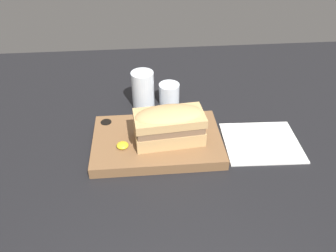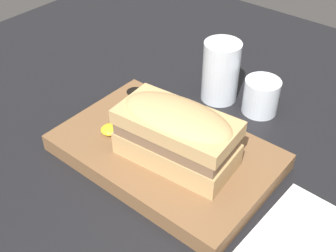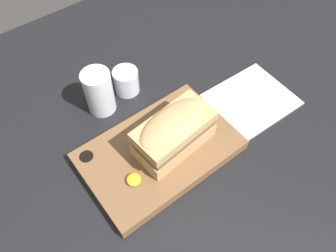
{
  "view_description": "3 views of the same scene",
  "coord_description": "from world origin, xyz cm",
  "views": [
    {
      "loc": [
        -11.7,
        -66.85,
        57.16
      ],
      "look_at": [
        -6.26,
        -4.75,
        9.71
      ],
      "focal_mm": 35.0,
      "sensor_mm": 36.0,
      "label": 1
    },
    {
      "loc": [
        21.49,
        -39.07,
        46.72
      ],
      "look_at": [
        -8.61,
        -2.37,
        8.43
      ],
      "focal_mm": 45.0,
      "sensor_mm": 36.0,
      "label": 2
    },
    {
      "loc": [
        -29.66,
        -32.58,
        63.64
      ],
      "look_at": [
        -5.84,
        -1.75,
        9.02
      ],
      "focal_mm": 35.0,
      "sensor_mm": 36.0,
      "label": 3
    }
  ],
  "objects": [
    {
      "name": "dining_table",
      "position": [
        0.0,
        0.0,
        1.0
      ],
      "size": [
        142.32,
        115.66,
        2.0
      ],
      "color": "black",
      "rests_on": "ground"
    },
    {
      "name": "serving_board",
      "position": [
        -8.95,
        -2.61,
        3.38
      ],
      "size": [
        32.43,
        20.98,
        2.82
      ],
      "color": "brown",
      "rests_on": "dining_table"
    },
    {
      "name": "sandwich",
      "position": [
        -5.88,
        -3.83,
        9.64
      ],
      "size": [
        17.47,
        9.89,
        9.11
      ],
      "rotation": [
        0.0,
        0.0,
        0.09
      ],
      "color": "tan",
      "rests_on": "serving_board"
    },
    {
      "name": "mustard_dollop",
      "position": [
        -17.45,
        -5.77,
        5.34
      ],
      "size": [
        2.92,
        2.92,
        1.17
      ],
      "color": "gold",
      "rests_on": "serving_board"
    },
    {
      "name": "water_glass",
      "position": [
        -11.81,
        16.24,
        6.83
      ],
      "size": [
        6.57,
        6.57,
        11.14
      ],
      "color": "silver",
      "rests_on": "dining_table"
    },
    {
      "name": "wine_glass",
      "position": [
        -3.97,
        17.35,
        4.81
      ],
      "size": [
        6.18,
        6.18,
        6.24
      ],
      "color": "silver",
      "rests_on": "dining_table"
    },
    {
      "name": "napkin",
      "position": [
        18.21,
        -4.06,
        2.2
      ],
      "size": [
        19.89,
        17.46,
        0.4
      ],
      "rotation": [
        0.0,
        0.0,
        -0.04
      ],
      "color": "white",
      "rests_on": "dining_table"
    }
  ]
}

